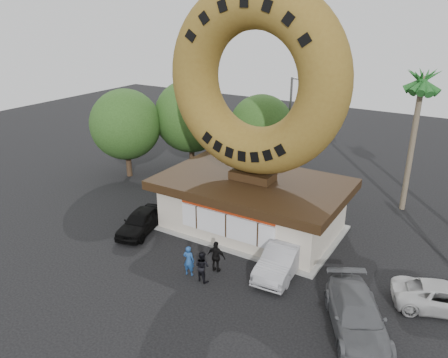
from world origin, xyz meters
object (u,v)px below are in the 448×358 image
donut_shop (252,203)px  car_grey (357,316)px  car_silver (282,258)px  car_white (444,297)px  street_lamp (291,122)px  person_center (202,266)px  person_right (216,257)px  car_black (141,221)px  person_left (189,261)px  giant_donut (255,80)px

donut_shop → car_grey: (8.21, -5.90, -1.00)m
car_silver → car_white: bearing=3.2°
car_silver → street_lamp: bearing=108.0°
car_grey → person_center: bearing=154.3°
person_right → car_black: (-6.32, 1.27, -0.17)m
person_left → person_center: 0.87m
donut_shop → car_black: size_ratio=2.71×
street_lamp → car_grey: 19.20m
donut_shop → giant_donut: giant_donut is taller
car_black → car_silver: 9.26m
donut_shop → street_lamp: (-1.86, 10.02, 2.72)m
car_silver → giant_donut: bearing=132.9°
street_lamp → car_white: bearing=-43.4°
donut_shop → giant_donut: bearing=90.0°
giant_donut → person_left: 10.41m
donut_shop → car_white: donut_shop is taller
giant_donut → street_lamp: 11.21m
car_black → car_silver: (9.24, 0.57, 0.08)m
car_grey → car_white: 4.65m
car_white → car_grey: bearing=120.6°
street_lamp → person_right: 15.82m
street_lamp → person_left: bearing=-84.7°
donut_shop → car_white: 11.51m
giant_donut → person_center: size_ratio=6.54×
person_center → car_grey: 7.69m
car_black → car_white: (16.84, 1.56, -0.07)m
giant_donut → car_black: size_ratio=2.61×
car_grey → car_black: bearing=143.6°
donut_shop → person_center: size_ratio=6.78×
giant_donut → person_left: giant_donut is taller
person_left → person_center: bearing=165.1°
donut_shop → car_black: (-5.63, -3.91, -1.06)m
street_lamp → car_grey: size_ratio=1.52×
car_grey → car_white: car_grey is taller
person_center → car_white: person_center is taller
car_silver → person_center: bearing=-141.0°
person_right → person_center: bearing=75.2°
person_center → person_right: size_ratio=0.95×
car_white → car_black: bearing=76.1°
donut_shop → street_lamp: street_lamp is taller
person_right → car_black: 6.45m
car_silver → person_right: bearing=-152.1°
donut_shop → car_silver: 5.02m
person_left → car_black: (-5.28, 2.27, -0.13)m
person_left → person_right: bearing=-146.7°
street_lamp → person_right: bearing=-80.5°
car_grey → car_white: size_ratio=1.15×
person_left → person_right: person_right is taller
person_right → car_grey: size_ratio=0.33×
street_lamp → car_grey: street_lamp is taller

